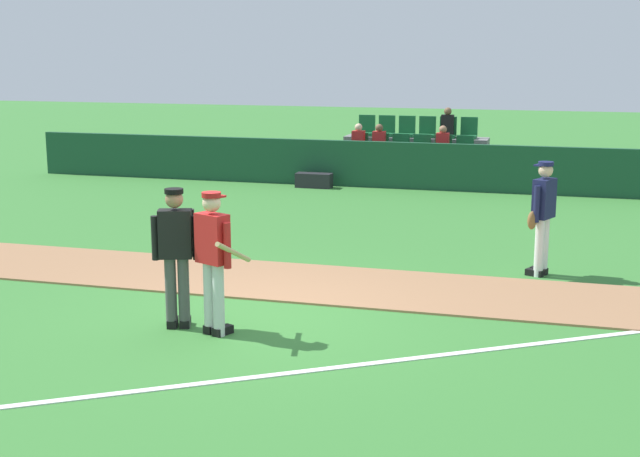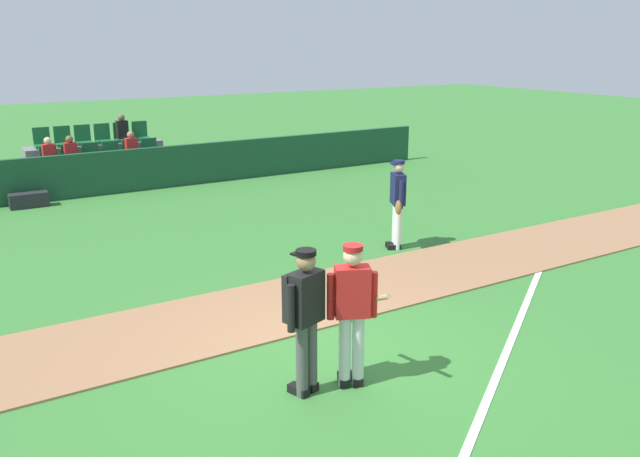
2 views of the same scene
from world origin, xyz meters
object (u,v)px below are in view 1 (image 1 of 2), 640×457
object	(u,v)px
runner_navy_jersey	(543,214)
equipment_bag	(314,180)
umpire_home_plate	(176,249)
batter_red_jersey	(214,257)

from	to	relation	value
runner_navy_jersey	equipment_bag	bearing A→B (deg)	128.02
umpire_home_plate	equipment_bag	size ratio (longest dim) A/B	1.96
batter_red_jersey	equipment_bag	xyz separation A→B (m)	(-2.00, 11.26, -0.79)
batter_red_jersey	runner_navy_jersey	bearing A→B (deg)	46.70
batter_red_jersey	umpire_home_plate	distance (m)	0.57
umpire_home_plate	equipment_bag	distance (m)	11.24
equipment_bag	runner_navy_jersey	bearing A→B (deg)	-51.98
umpire_home_plate	equipment_bag	world-z (taller)	umpire_home_plate
umpire_home_plate	runner_navy_jersey	xyz separation A→B (m)	(4.27, 3.81, -0.04)
umpire_home_plate	runner_navy_jersey	size ratio (longest dim) A/B	1.00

